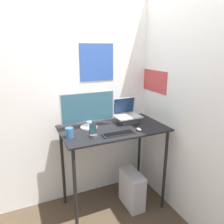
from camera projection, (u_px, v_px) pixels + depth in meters
ground_plane at (125, 223)px, 2.42m from camera, size 12.00×12.00×0.00m
wall_back at (99, 96)px, 2.71m from camera, size 6.00×0.06×2.60m
wall_side_right at (183, 104)px, 2.31m from camera, size 0.06×6.00×2.60m
desk at (113, 138)px, 2.46m from camera, size 1.15×0.66×1.02m
laptop at (127, 116)px, 2.57m from camera, size 0.30×0.24×0.28m
monitor at (88, 111)px, 2.35m from camera, size 0.60×0.19×0.40m
keyboard at (119, 134)px, 2.22m from camera, size 0.35×0.11×0.02m
mouse at (139, 129)px, 2.32m from camera, size 0.04×0.07×0.03m
cell_phone at (93, 133)px, 2.14m from camera, size 0.07×0.07×0.15m
computer_tower at (132, 189)px, 2.64m from camera, size 0.18×0.37×0.45m
mug at (69, 133)px, 2.13m from camera, size 0.08×0.08×0.10m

